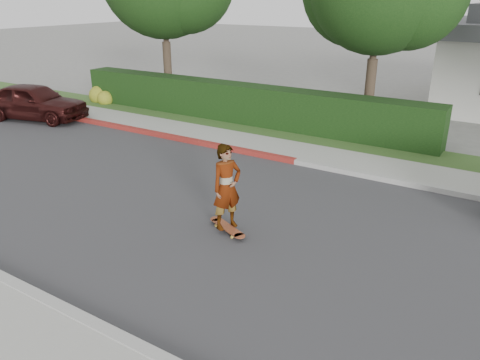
# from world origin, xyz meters

# --- Properties ---
(ground) EXTENTS (120.00, 120.00, 0.00)m
(ground) POSITION_xyz_m (0.00, 0.00, 0.00)
(ground) COLOR slate
(ground) RESTS_ON ground
(road) EXTENTS (60.00, 8.00, 0.01)m
(road) POSITION_xyz_m (0.00, 0.00, 0.01)
(road) COLOR #2D2D30
(road) RESTS_ON ground
(curb_near) EXTENTS (60.00, 0.20, 0.15)m
(curb_near) POSITION_xyz_m (0.00, -4.10, 0.07)
(curb_near) COLOR #9E9E99
(curb_near) RESTS_ON ground
(curb_far) EXTENTS (60.00, 0.20, 0.15)m
(curb_far) POSITION_xyz_m (0.00, 4.10, 0.07)
(curb_far) COLOR #9E9E99
(curb_far) RESTS_ON ground
(curb_red_section) EXTENTS (12.00, 0.21, 0.15)m
(curb_red_section) POSITION_xyz_m (-5.00, 4.10, 0.08)
(curb_red_section) COLOR maroon
(curb_red_section) RESTS_ON ground
(sidewalk_far) EXTENTS (60.00, 1.60, 0.12)m
(sidewalk_far) POSITION_xyz_m (0.00, 5.00, 0.06)
(sidewalk_far) COLOR gray
(sidewalk_far) RESTS_ON ground
(planting_strip) EXTENTS (60.00, 1.60, 0.10)m
(planting_strip) POSITION_xyz_m (0.00, 6.60, 0.05)
(planting_strip) COLOR #2D4C1E
(planting_strip) RESTS_ON ground
(hedge) EXTENTS (15.00, 1.00, 1.50)m
(hedge) POSITION_xyz_m (-3.00, 7.20, 0.75)
(hedge) COLOR black
(hedge) RESTS_ON ground
(flowering_shrub) EXTENTS (1.40, 1.00, 0.90)m
(flowering_shrub) POSITION_xyz_m (-10.01, 6.74, 0.33)
(flowering_shrub) COLOR #2D4C19
(flowering_shrub) RESTS_ON ground
(skateboard) EXTENTS (1.14, 0.67, 0.11)m
(skateboard) POSITION_xyz_m (1.64, -0.48, 0.10)
(skateboard) COLOR gold
(skateboard) RESTS_ON ground
(skateboarder) EXTENTS (0.65, 0.77, 1.80)m
(skateboarder) POSITION_xyz_m (1.64, -0.48, 1.02)
(skateboarder) COLOR white
(skateboarder) RESTS_ON skateboard
(car_maroon) EXTENTS (4.48, 2.66, 1.43)m
(car_maroon) POSITION_xyz_m (-10.00, 3.37, 0.71)
(car_maroon) COLOR black
(car_maroon) RESTS_ON ground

